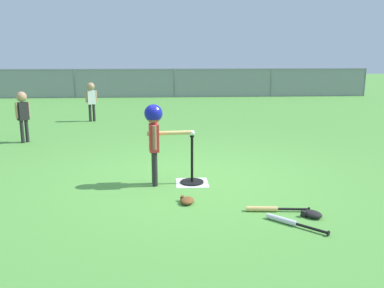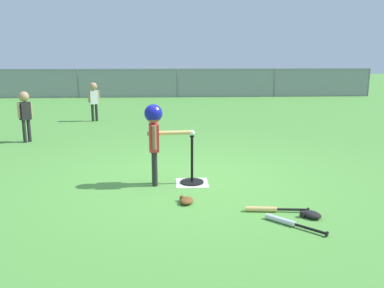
{
  "view_description": "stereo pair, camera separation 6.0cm",
  "coord_description": "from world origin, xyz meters",
  "px_view_note": "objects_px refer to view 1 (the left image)",
  "views": [
    {
      "loc": [
        -0.33,
        -5.51,
        1.74
      ],
      "look_at": [
        0.01,
        -0.17,
        0.55
      ],
      "focal_mm": 38.03,
      "sensor_mm": 36.0,
      "label": 1
    },
    {
      "loc": [
        -0.27,
        -5.51,
        1.74
      ],
      "look_at": [
        0.01,
        -0.17,
        0.55
      ],
      "focal_mm": 38.03,
      "sensor_mm": 36.0,
      "label": 2
    }
  ],
  "objects_px": {
    "batting_tee": "(192,176)",
    "baseball_on_tee": "(192,133)",
    "fielder_near_left": "(23,110)",
    "glove_by_plate": "(312,214)",
    "spare_bat_silver": "(288,221)",
    "glove_near_bats": "(187,200)",
    "fielder_deep_right": "(91,96)",
    "spare_bat_wood": "(268,209)",
    "batter_child": "(154,128)"
  },
  "relations": [
    {
      "from": "batting_tee",
      "to": "baseball_on_tee",
      "type": "height_order",
      "value": "baseball_on_tee"
    },
    {
      "from": "fielder_near_left",
      "to": "glove_by_plate",
      "type": "bearing_deg",
      "value": -42.99
    },
    {
      "from": "batting_tee",
      "to": "glove_by_plate",
      "type": "distance_m",
      "value": 1.78
    },
    {
      "from": "baseball_on_tee",
      "to": "glove_by_plate",
      "type": "height_order",
      "value": "baseball_on_tee"
    },
    {
      "from": "fielder_near_left",
      "to": "spare_bat_silver",
      "type": "relative_size",
      "value": 1.93
    },
    {
      "from": "batting_tee",
      "to": "glove_near_bats",
      "type": "distance_m",
      "value": 0.79
    },
    {
      "from": "glove_by_plate",
      "to": "glove_near_bats",
      "type": "xyz_separation_m",
      "value": [
        -1.34,
        0.5,
        0.0
      ]
    },
    {
      "from": "fielder_deep_right",
      "to": "spare_bat_wood",
      "type": "bearing_deg",
      "value": -64.56
    },
    {
      "from": "batter_child",
      "to": "fielder_deep_right",
      "type": "distance_m",
      "value": 5.73
    },
    {
      "from": "batting_tee",
      "to": "batter_child",
      "type": "distance_m",
      "value": 0.84
    },
    {
      "from": "glove_by_plate",
      "to": "glove_near_bats",
      "type": "relative_size",
      "value": 1.11
    },
    {
      "from": "glove_near_bats",
      "to": "fielder_deep_right",
      "type": "bearing_deg",
      "value": 109.47
    },
    {
      "from": "batting_tee",
      "to": "fielder_near_left",
      "type": "bearing_deg",
      "value": 138.3
    },
    {
      "from": "fielder_near_left",
      "to": "spare_bat_wood",
      "type": "xyz_separation_m",
      "value": [
        3.97,
        -3.92,
        -0.63
      ]
    },
    {
      "from": "fielder_near_left",
      "to": "glove_by_plate",
      "type": "distance_m",
      "value": 6.05
    },
    {
      "from": "batter_child",
      "to": "glove_near_bats",
      "type": "xyz_separation_m",
      "value": [
        0.39,
        -0.73,
        -0.75
      ]
    },
    {
      "from": "batting_tee",
      "to": "glove_by_plate",
      "type": "bearing_deg",
      "value": -46.08
    },
    {
      "from": "batting_tee",
      "to": "spare_bat_wood",
      "type": "distance_m",
      "value": 1.35
    },
    {
      "from": "batter_child",
      "to": "fielder_near_left",
      "type": "relative_size",
      "value": 1.08
    },
    {
      "from": "glove_near_bats",
      "to": "batter_child",
      "type": "bearing_deg",
      "value": 118.18
    },
    {
      "from": "baseball_on_tee",
      "to": "fielder_deep_right",
      "type": "bearing_deg",
      "value": 112.98
    },
    {
      "from": "batting_tee",
      "to": "batter_child",
      "type": "height_order",
      "value": "batter_child"
    },
    {
      "from": "batting_tee",
      "to": "glove_near_bats",
      "type": "xyz_separation_m",
      "value": [
        -0.11,
        -0.77,
        -0.07
      ]
    },
    {
      "from": "spare_bat_wood",
      "to": "glove_by_plate",
      "type": "height_order",
      "value": "glove_by_plate"
    },
    {
      "from": "batter_child",
      "to": "glove_near_bats",
      "type": "height_order",
      "value": "batter_child"
    },
    {
      "from": "batting_tee",
      "to": "fielder_near_left",
      "type": "relative_size",
      "value": 0.65
    },
    {
      "from": "glove_by_plate",
      "to": "batter_child",
      "type": "bearing_deg",
      "value": 144.49
    },
    {
      "from": "fielder_deep_right",
      "to": "batter_child",
      "type": "bearing_deg",
      "value": -71.79
    },
    {
      "from": "spare_bat_silver",
      "to": "glove_by_plate",
      "type": "bearing_deg",
      "value": 27.84
    },
    {
      "from": "baseball_on_tee",
      "to": "glove_by_plate",
      "type": "xyz_separation_m",
      "value": [
        1.23,
        -1.28,
        -0.67
      ]
    },
    {
      "from": "fielder_deep_right",
      "to": "glove_near_bats",
      "type": "bearing_deg",
      "value": -70.53
    },
    {
      "from": "fielder_deep_right",
      "to": "spare_bat_silver",
      "type": "xyz_separation_m",
      "value": [
        3.2,
        -6.85,
        -0.62
      ]
    },
    {
      "from": "spare_bat_silver",
      "to": "fielder_deep_right",
      "type": "bearing_deg",
      "value": 115.05
    },
    {
      "from": "batting_tee",
      "to": "baseball_on_tee",
      "type": "bearing_deg",
      "value": 91.79
    },
    {
      "from": "spare_bat_silver",
      "to": "spare_bat_wood",
      "type": "distance_m",
      "value": 0.38
    },
    {
      "from": "baseball_on_tee",
      "to": "glove_by_plate",
      "type": "distance_m",
      "value": 1.9
    },
    {
      "from": "spare_bat_wood",
      "to": "glove_by_plate",
      "type": "relative_size",
      "value": 2.63
    },
    {
      "from": "baseball_on_tee",
      "to": "batter_child",
      "type": "relative_size",
      "value": 0.07
    },
    {
      "from": "spare_bat_silver",
      "to": "spare_bat_wood",
      "type": "bearing_deg",
      "value": 107.75
    },
    {
      "from": "batter_child",
      "to": "spare_bat_silver",
      "type": "bearing_deg",
      "value": -44.9
    },
    {
      "from": "baseball_on_tee",
      "to": "batter_child",
      "type": "distance_m",
      "value": 0.51
    },
    {
      "from": "fielder_deep_right",
      "to": "glove_near_bats",
      "type": "xyz_separation_m",
      "value": [
        2.18,
        -6.17,
        -0.62
      ]
    },
    {
      "from": "spare_bat_wood",
      "to": "spare_bat_silver",
      "type": "bearing_deg",
      "value": -72.25
    },
    {
      "from": "fielder_deep_right",
      "to": "fielder_near_left",
      "type": "relative_size",
      "value": 1.0
    },
    {
      "from": "fielder_deep_right",
      "to": "glove_by_plate",
      "type": "bearing_deg",
      "value": -62.19
    },
    {
      "from": "baseball_on_tee",
      "to": "batter_child",
      "type": "bearing_deg",
      "value": -174.97
    },
    {
      "from": "batting_tee",
      "to": "spare_bat_silver",
      "type": "height_order",
      "value": "batting_tee"
    },
    {
      "from": "batter_child",
      "to": "fielder_deep_right",
      "type": "bearing_deg",
      "value": 108.21
    },
    {
      "from": "baseball_on_tee",
      "to": "glove_near_bats",
      "type": "xyz_separation_m",
      "value": [
        -0.11,
        -0.77,
        -0.67
      ]
    },
    {
      "from": "batting_tee",
      "to": "batter_child",
      "type": "relative_size",
      "value": 0.61
    }
  ]
}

